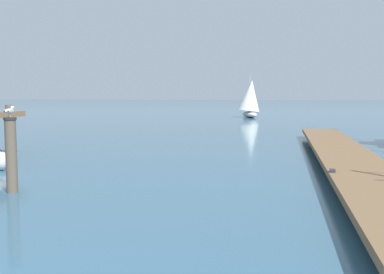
{
  "coord_description": "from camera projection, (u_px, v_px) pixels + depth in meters",
  "views": [
    {
      "loc": [
        4.69,
        -2.27,
        2.31
      ],
      "look_at": [
        2.49,
        7.22,
        1.4
      ],
      "focal_mm": 42.47,
      "sensor_mm": 36.0,
      "label": 1
    }
  ],
  "objects": [
    {
      "name": "floating_dock",
      "position": [
        344.0,
        155.0,
        14.77
      ],
      "size": [
        2.46,
        20.85,
        0.53
      ],
      "color": "brown",
      "rests_on": "ground"
    },
    {
      "name": "mooring_piling",
      "position": [
        11.0,
        154.0,
        10.66
      ],
      "size": [
        0.3,
        0.3,
        1.78
      ],
      "color": "brown",
      "rests_on": "ground"
    },
    {
      "name": "perched_seagull",
      "position": [
        9.0,
        111.0,
        10.57
      ],
      "size": [
        0.15,
        0.38,
        0.27
      ],
      "color": "gold",
      "rests_on": "mooring_piling"
    },
    {
      "name": "mooring_buoy",
      "position": [
        0.0,
        161.0,
        13.88
      ],
      "size": [
        0.58,
        0.58,
        0.65
      ],
      "color": "silver",
      "rests_on": "ground"
    },
    {
      "name": "distant_sailboat",
      "position": [
        250.0,
        99.0,
        45.99
      ],
      "size": [
        3.05,
        4.46,
        4.25
      ],
      "color": "silver",
      "rests_on": "ground"
    }
  ]
}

